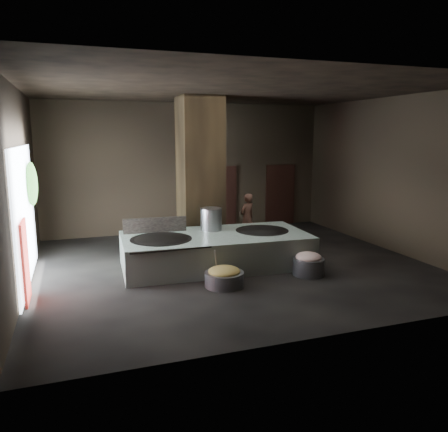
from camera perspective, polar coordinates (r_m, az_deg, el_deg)
name	(u,v)px	position (r m, az deg, el deg)	size (l,w,h in m)	color
floor	(231,266)	(11.72, 0.98, -6.58)	(10.00, 9.00, 0.10)	black
ceiling	(232,88)	(11.26, 1.06, 16.40)	(10.00, 9.00, 0.10)	black
back_wall	(188,168)	(15.60, -4.76, 6.27)	(10.00, 0.10, 4.50)	black
front_wall	(329,208)	(7.20, 13.55, 1.06)	(10.00, 0.10, 4.50)	black
left_wall	(17,188)	(10.65, -25.47, 3.32)	(0.10, 9.00, 4.50)	black
right_wall	(393,175)	(13.83, 21.16, 5.06)	(0.10, 9.00, 4.50)	black
pillar	(200,174)	(12.97, -3.13, 5.43)	(1.20, 1.20, 4.50)	black
hearth_platform	(216,250)	(11.53, -1.10, -4.44)	(4.82, 2.30, 0.84)	silver
platform_cap	(216,235)	(11.44, -1.11, -2.53)	(4.71, 2.26, 0.03)	black
wok_left	(161,242)	(11.06, -8.21, -3.44)	(1.52, 1.52, 0.42)	black
wok_left_rim	(161,240)	(11.04, -8.22, -3.09)	(1.55, 1.55, 0.05)	black
wok_right	(262,234)	(11.97, 4.98, -2.29)	(1.41, 1.41, 0.40)	black
wok_right_rim	(262,231)	(11.95, 4.99, -1.97)	(1.45, 1.45, 0.05)	black
stock_pot	(211,220)	(11.90, -1.70, -0.46)	(0.59, 0.59, 0.63)	#9A9DA1
splash_guard	(155,225)	(11.76, -8.99, -1.22)	(1.68, 0.06, 0.42)	black
cook	(247,218)	(14.04, 3.04, -0.22)	(0.57, 0.37, 1.57)	#925D4A
veg_basin	(224,279)	(10.05, 0.03, -8.24)	(0.90, 0.90, 0.33)	slate
veg_fill	(224,271)	(9.99, 0.03, -7.24)	(0.74, 0.74, 0.23)	#91A34E
ladle	(216,262)	(10.02, -1.07, -5.98)	(0.03, 0.03, 0.71)	#9A9DA1
meat_basin	(308,266)	(11.01, 10.95, -6.49)	(0.77, 0.77, 0.42)	slate
meat_fill	(309,257)	(10.95, 11.00, -5.29)	(0.63, 0.63, 0.24)	tan
doorway_near	(221,199)	(15.97, -0.43, 2.25)	(1.18, 0.08, 2.38)	black
doorway_near_glow	(214,200)	(16.02, -1.34, 2.10)	(0.79, 0.04, 1.87)	#8C6647
doorway_far	(280,196)	(16.88, 7.32, 2.62)	(1.18, 0.08, 2.38)	black
doorway_far_glow	(281,197)	(16.94, 7.52, 2.47)	(0.82, 0.04, 1.94)	#8C6647
left_opening	(25,215)	(10.93, -24.57, 0.10)	(0.04, 4.20, 3.10)	white
pavilion_sliver	(25,262)	(9.82, -24.51, -5.49)	(0.05, 0.90, 1.70)	maroon
tree_silhouette	(32,184)	(11.93, -23.84, 3.87)	(0.28, 1.10, 1.10)	#194714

